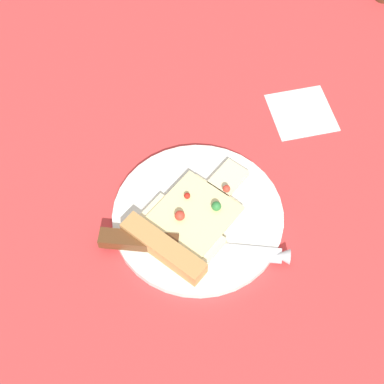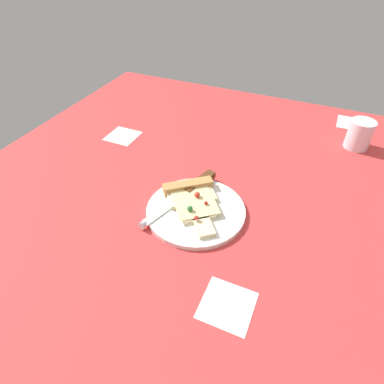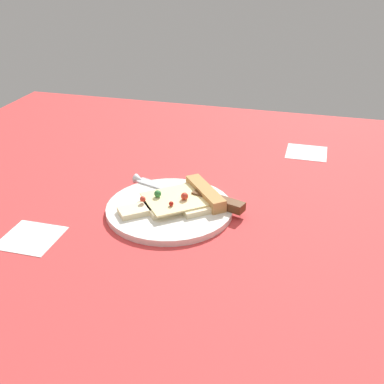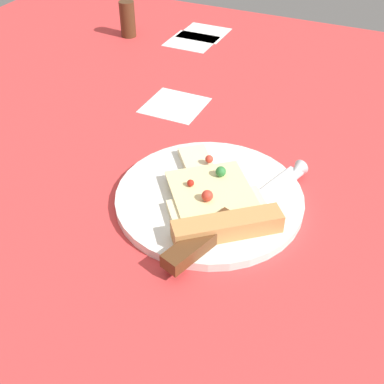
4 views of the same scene
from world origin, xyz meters
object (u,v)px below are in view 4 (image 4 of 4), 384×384
pizza_slice (216,203)px  knife (229,220)px  plate (209,198)px  pepper_shaker (128,19)px

pizza_slice → knife: (1.90, 2.41, -0.19)cm
pizza_slice → plate: bearing=90.1°
knife → pepper_shaker: 59.89cm
plate → pizza_slice: pizza_slice is taller
pizza_slice → knife: size_ratio=0.79×
pepper_shaker → pizza_slice: bearing=40.7°
knife → pepper_shaker: pepper_shaker is taller
plate → knife: 5.74cm
pizza_slice → pepper_shaker: pepper_shaker is taller
plate → pepper_shaker: bearing=-139.2°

